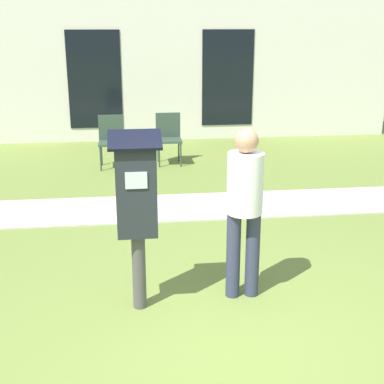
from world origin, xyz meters
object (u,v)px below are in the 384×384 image
(person_standing, at_px, (245,201))
(outdoor_chair_middle, at_px, (169,134))
(parking_meter, at_px, (137,200))
(outdoor_chair_left, at_px, (111,137))

(person_standing, relative_size, outdoor_chair_middle, 1.76)
(parking_meter, distance_m, outdoor_chair_left, 5.02)
(outdoor_chair_middle, bearing_deg, person_standing, -106.74)
(person_standing, height_order, outdoor_chair_middle, person_standing)
(outdoor_chair_middle, bearing_deg, parking_meter, -117.49)
(outdoor_chair_left, bearing_deg, parking_meter, -80.29)
(parking_meter, bearing_deg, person_standing, 6.26)
(outdoor_chair_left, bearing_deg, outdoor_chair_middle, 12.15)
(person_standing, bearing_deg, outdoor_chair_left, 68.93)
(person_standing, xyz_separation_m, outdoor_chair_middle, (-0.29, 4.99, -0.40))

